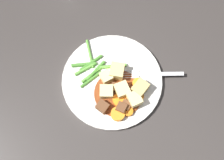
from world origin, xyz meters
name	(u,v)px	position (x,y,z in m)	size (l,w,h in m)	color
ground_plane	(112,82)	(0.00, 0.00, 0.00)	(3.00, 3.00, 0.00)	#383330
dinner_plate	(112,81)	(0.00, 0.00, 0.01)	(0.26, 0.26, 0.01)	white
stew_sauce	(119,93)	(0.04, -0.01, 0.01)	(0.12, 0.12, 0.00)	brown
carrot_slice_0	(118,114)	(0.08, -0.05, 0.02)	(0.03, 0.03, 0.01)	orange
carrot_slice_1	(138,96)	(0.08, 0.02, 0.02)	(0.03, 0.03, 0.01)	orange
carrot_slice_2	(119,100)	(0.05, -0.02, 0.02)	(0.03, 0.03, 0.01)	orange
carrot_slice_3	(128,111)	(0.09, -0.02, 0.02)	(0.02, 0.02, 0.01)	orange
carrot_slice_4	(137,83)	(0.05, 0.04, 0.02)	(0.03, 0.03, 0.01)	orange
potato_chunk_0	(106,92)	(0.02, -0.03, 0.03)	(0.03, 0.03, 0.03)	#EAD68C
potato_chunk_1	(106,77)	(-0.01, -0.01, 0.03)	(0.03, 0.03, 0.03)	#EAD68C
potato_chunk_2	(123,89)	(0.04, 0.00, 0.03)	(0.03, 0.03, 0.03)	#EAD68C
potato_chunk_3	(117,71)	(-0.01, 0.02, 0.03)	(0.03, 0.04, 0.03)	#E5CC7A
potato_chunk_4	(134,99)	(0.08, 0.01, 0.03)	(0.03, 0.03, 0.03)	#EAD68C
potato_chunk_5	(140,88)	(0.06, 0.04, 0.03)	(0.03, 0.04, 0.03)	#DBBC6B
meat_chunk_0	(126,105)	(0.07, -0.02, 0.02)	(0.02, 0.02, 0.02)	brown
meat_chunk_1	(103,107)	(0.04, -0.06, 0.02)	(0.02, 0.03, 0.02)	brown
meat_chunk_2	(121,108)	(0.07, -0.03, 0.02)	(0.02, 0.02, 0.02)	brown
meat_chunk_3	(115,88)	(0.02, -0.01, 0.02)	(0.02, 0.02, 0.02)	brown
meat_chunk_4	(130,93)	(0.06, 0.01, 0.02)	(0.02, 0.03, 0.02)	brown
green_bean_0	(91,79)	(-0.03, -0.04, 0.02)	(0.01, 0.01, 0.07)	#4C8E33
green_bean_1	(96,71)	(-0.04, -0.02, 0.02)	(0.01, 0.01, 0.07)	#4C8E33
green_bean_2	(112,66)	(-0.03, 0.02, 0.02)	(0.01, 0.01, 0.08)	#66AD42
green_bean_3	(84,64)	(-0.08, -0.03, 0.02)	(0.01, 0.01, 0.06)	#4C8E33
green_bean_4	(91,63)	(-0.07, -0.01, 0.02)	(0.01, 0.01, 0.07)	#4C8E33
green_bean_5	(91,75)	(-0.04, -0.03, 0.02)	(0.01, 0.01, 0.06)	#66AD42
green_bean_6	(91,53)	(-0.09, 0.00, 0.02)	(0.01, 0.01, 0.08)	#599E38
green_bean_7	(86,69)	(-0.07, -0.03, 0.02)	(0.01, 0.01, 0.06)	#66AD42
fork	(147,74)	(0.04, 0.08, 0.01)	(0.12, 0.15, 0.00)	silver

